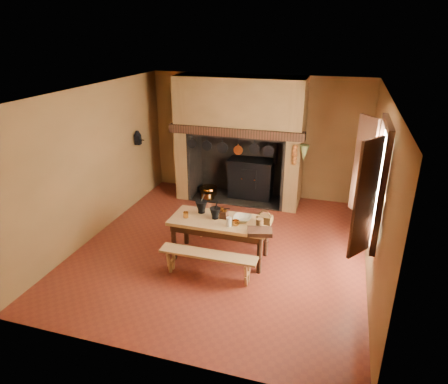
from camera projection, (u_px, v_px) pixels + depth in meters
name	position (u px, v px, depth m)	size (l,w,h in m)	color
floor	(222.00, 247.00, 7.32)	(5.50, 5.50, 0.00)	maroon
ceiling	(222.00, 92.00, 6.25)	(5.50, 5.50, 0.00)	silver
back_wall	(257.00, 137.00, 9.22)	(5.00, 0.02, 2.80)	olive
wall_left	(94.00, 163.00, 7.45)	(0.02, 5.50, 2.80)	olive
wall_right	(378.00, 192.00, 6.11)	(0.02, 5.50, 2.80)	olive
wall_front	(149.00, 259.00, 4.35)	(5.00, 0.02, 2.80)	olive
chimney_breast	(240.00, 122.00, 8.75)	(2.95, 0.96, 2.80)	olive
iron_range	(251.00, 178.00, 9.31)	(1.12, 0.55, 1.60)	black
hearth_pans	(208.00, 192.00, 9.52)	(0.51, 0.62, 0.20)	#B36E29
hanging_pans	(232.00, 148.00, 8.49)	(1.92, 0.29, 0.27)	black
onion_string	(295.00, 155.00, 8.13)	(0.12, 0.10, 0.46)	#B35D21
herb_bunch	(304.00, 153.00, 8.06)	(0.20, 0.20, 0.35)	#58622E
window	(371.00, 182.00, 5.69)	(0.39, 1.75, 1.76)	white
wall_coffee_mill	(138.00, 137.00, 8.75)	(0.23, 0.16, 0.31)	black
work_table	(220.00, 226.00, 6.79)	(1.68, 0.75, 0.73)	tan
bench_front	(208.00, 259.00, 6.32)	(1.58, 0.28, 0.44)	tan
bench_back	(230.00, 226.00, 7.47)	(1.40, 0.24, 0.39)	tan
mortar_large	(201.00, 206.00, 6.95)	(0.21, 0.21, 0.36)	black
mortar_small	(215.00, 213.00, 6.74)	(0.19, 0.19, 0.32)	black
coffee_grinder	(224.00, 214.00, 6.77)	(0.17, 0.14, 0.19)	#321A10
brass_mug_a	(186.00, 215.00, 6.80)	(0.09, 0.09, 0.10)	#B36E29
brass_mug_b	(221.00, 210.00, 7.00)	(0.07, 0.07, 0.08)	#B36E29
mixing_bowl	(242.00, 219.00, 6.69)	(0.31, 0.31, 0.08)	#B2A988
stoneware_crock	(260.00, 223.00, 6.45)	(0.12, 0.12, 0.15)	#4F351D
glass_jar	(229.00, 222.00, 6.48)	(0.09, 0.09, 0.16)	beige
wicker_basket	(265.00, 219.00, 6.60)	(0.25, 0.20, 0.23)	#4D2E17
wooden_tray	(260.00, 232.00, 6.27)	(0.39, 0.28, 0.07)	#321A10
brass_cup	(236.00, 223.00, 6.52)	(0.12, 0.12, 0.10)	#B36E29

